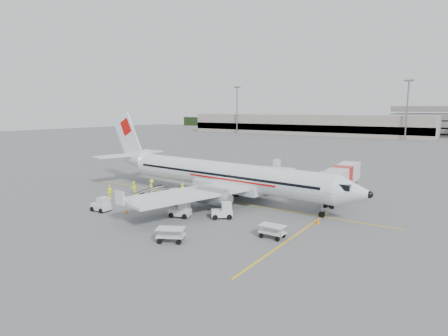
{
  "coord_description": "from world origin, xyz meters",
  "views": [
    {
      "loc": [
        26.77,
        -38.02,
        11.34
      ],
      "look_at": [
        0.0,
        2.0,
        3.8
      ],
      "focal_mm": 30.0,
      "sensor_mm": 36.0,
      "label": 1
    }
  ],
  "objects_px": {
    "belt_loader": "(149,190)",
    "tug_fore": "(222,210)",
    "tug_mid": "(180,209)",
    "tug_aft": "(101,204)",
    "aircraft": "(224,157)",
    "jet_bridge": "(341,182)"
  },
  "relations": [
    {
      "from": "belt_loader",
      "to": "tug_fore",
      "type": "xyz_separation_m",
      "value": [
        11.48,
        -0.93,
        -0.6
      ]
    },
    {
      "from": "tug_mid",
      "to": "tug_aft",
      "type": "height_order",
      "value": "tug_mid"
    },
    {
      "from": "tug_mid",
      "to": "tug_fore",
      "type": "bearing_deg",
      "value": 10.67
    },
    {
      "from": "aircraft",
      "to": "jet_bridge",
      "type": "height_order",
      "value": "aircraft"
    },
    {
      "from": "tug_mid",
      "to": "tug_aft",
      "type": "distance_m",
      "value": 9.5
    },
    {
      "from": "tug_mid",
      "to": "jet_bridge",
      "type": "bearing_deg",
      "value": 39.81
    },
    {
      "from": "aircraft",
      "to": "tug_aft",
      "type": "bearing_deg",
      "value": -119.78
    },
    {
      "from": "aircraft",
      "to": "belt_loader",
      "type": "relative_size",
      "value": 7.33
    },
    {
      "from": "belt_loader",
      "to": "tug_aft",
      "type": "height_order",
      "value": "belt_loader"
    },
    {
      "from": "aircraft",
      "to": "tug_fore",
      "type": "height_order",
      "value": "aircraft"
    },
    {
      "from": "tug_fore",
      "to": "tug_mid",
      "type": "xyz_separation_m",
      "value": [
        -3.95,
        -2.09,
        0.02
      ]
    },
    {
      "from": "aircraft",
      "to": "tug_fore",
      "type": "xyz_separation_m",
      "value": [
        4.49,
        -7.09,
        -4.55
      ]
    },
    {
      "from": "tug_fore",
      "to": "belt_loader",
      "type": "bearing_deg",
      "value": 136.6
    },
    {
      "from": "tug_mid",
      "to": "aircraft",
      "type": "bearing_deg",
      "value": 76.11
    },
    {
      "from": "belt_loader",
      "to": "tug_fore",
      "type": "relative_size",
      "value": 2.43
    },
    {
      "from": "aircraft",
      "to": "belt_loader",
      "type": "xyz_separation_m",
      "value": [
        -6.99,
        -6.16,
        -3.95
      ]
    },
    {
      "from": "tug_fore",
      "to": "tug_mid",
      "type": "height_order",
      "value": "tug_mid"
    },
    {
      "from": "tug_fore",
      "to": "jet_bridge",
      "type": "bearing_deg",
      "value": 25.33
    },
    {
      "from": "aircraft",
      "to": "belt_loader",
      "type": "height_order",
      "value": "aircraft"
    },
    {
      "from": "belt_loader",
      "to": "tug_mid",
      "type": "relative_size",
      "value": 2.39
    },
    {
      "from": "aircraft",
      "to": "tug_mid",
      "type": "bearing_deg",
      "value": -82.29
    },
    {
      "from": "aircraft",
      "to": "tug_mid",
      "type": "xyz_separation_m",
      "value": [
        0.54,
        -9.18,
        -4.53
      ]
    }
  ]
}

